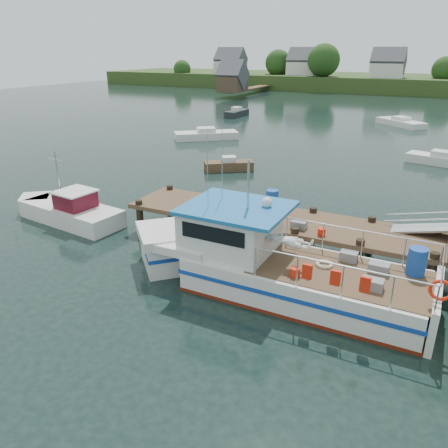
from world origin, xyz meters
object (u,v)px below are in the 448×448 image
at_px(lobster_boat, 267,263).
at_px(moored_a, 206,135).
at_px(work_boat, 67,210).
at_px(moored_d, 401,122).
at_px(moored_b, 440,159).
at_px(moored_rowboat, 229,165).
at_px(moored_e, 237,113).
at_px(dock, 426,221).

relative_size(lobster_boat, moored_a, 1.96).
xyz_separation_m(lobster_boat, work_boat, (-11.39, 1.78, -0.44)).
bearing_deg(moored_d, moored_b, -93.46).
distance_m(moored_rowboat, moored_a, 11.75).
bearing_deg(moored_d, lobster_boat, -108.81).
bearing_deg(moored_e, moored_rowboat, -74.59).
height_order(moored_a, moored_d, moored_a).
distance_m(moored_a, moored_b, 20.50).
xyz_separation_m(moored_a, moored_d, (15.87, 16.64, -0.03)).
bearing_deg(moored_rowboat, lobster_boat, -64.33).
height_order(lobster_boat, moored_a, lobster_boat).
distance_m(dock, moored_a, 28.70).
height_order(moored_rowboat, moored_e, moored_e).
height_order(dock, moored_b, dock).
height_order(work_boat, moored_d, work_boat).
xyz_separation_m(lobster_boat, moored_a, (-15.44, 23.71, -0.59)).
relative_size(lobster_boat, moored_d, 1.99).
xyz_separation_m(work_boat, moored_e, (-7.84, 37.06, -0.12)).
height_order(dock, lobster_boat, lobster_boat).
bearing_deg(moored_d, moored_a, -151.84).
relative_size(dock, moored_b, 3.34).
relative_size(dock, moored_rowboat, 4.76).
distance_m(dock, moored_rowboat, 17.21).
relative_size(lobster_boat, moored_b, 2.34).
relative_size(dock, moored_d, 2.84).
relative_size(dock, moored_e, 3.82).
xyz_separation_m(lobster_boat, moored_b, (5.04, 22.80, -0.62)).
distance_m(lobster_boat, moored_e, 43.33).
xyz_separation_m(moored_d, moored_e, (-19.65, -1.52, 0.06)).
xyz_separation_m(work_boat, moored_b, (16.43, 21.03, -0.18)).
distance_m(work_boat, moored_b, 26.69).
bearing_deg(work_boat, moored_a, 107.46).
xyz_separation_m(lobster_boat, moored_e, (-19.22, 38.83, -0.56)).
height_order(moored_a, moored_b, moored_a).
bearing_deg(dock, moored_a, 135.05).
distance_m(moored_rowboat, moored_d, 27.54).
height_order(work_boat, moored_a, work_boat).
bearing_deg(moored_rowboat, dock, -44.06).
distance_m(moored_rowboat, moored_b, 15.95).
relative_size(lobster_boat, moored_rowboat, 3.33).
xyz_separation_m(moored_b, moored_e, (-24.27, 16.03, 0.05)).
bearing_deg(moored_a, dock, -63.75).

